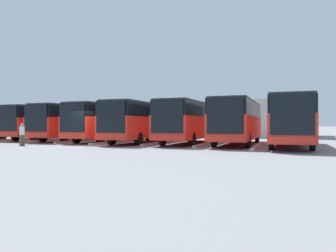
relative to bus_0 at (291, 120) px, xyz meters
The scene contains 18 objects.
ground_plane 14.61m from the bus_0, 21.01° to the left, with size 600.00×600.00×0.00m, color gray.
bus_0 is the anchor object (origin of this frame).
curb_divider_0 3.08m from the bus_0, 40.36° to the left, with size 0.24×6.95×0.15m, color #B2B2AD.
bus_1 3.96m from the bus_0, 12.62° to the right, with size 3.78×11.34×3.27m.
curb_divider_1 6.11m from the bus_0, ahead, with size 0.24×6.95×0.15m, color #B2B2AD.
bus_2 7.77m from the bus_0, ahead, with size 3.78×11.34×3.27m.
curb_divider_2 9.86m from the bus_0, ahead, with size 0.24×6.95×0.15m, color #B2B2AD.
bus_3 11.60m from the bus_0, ahead, with size 3.78×11.34×3.27m.
curb_divider_3 13.75m from the bus_0, ahead, with size 0.24×6.95×0.15m, color #B2B2AD.
bus_4 15.47m from the bus_0, ahead, with size 3.78×11.34×3.27m.
curb_divider_4 17.53m from the bus_0, ahead, with size 0.24×6.95×0.15m, color #B2B2AD.
bus_5 19.34m from the bus_0, ahead, with size 3.78×11.34×3.27m.
curb_divider_5 21.37m from the bus_0, ahead, with size 0.24×6.95×0.15m, color #B2B2AD.
bus_6 23.21m from the bus_0, ahead, with size 3.78×11.34×3.27m.
curb_divider_6 25.21m from the bus_0, ahead, with size 0.24×6.95×0.15m, color #B2B2AD.
bus_7 27.07m from the bus_0, ahead, with size 3.78×11.34×3.27m.
pedestrian 18.90m from the bus_0, 23.13° to the left, with size 0.44×0.44×1.60m.
station_building 23.43m from the bus_0, 54.71° to the right, with size 28.69×14.37×4.36m.
Camera 1 is at (-16.04, 18.45, 1.50)m, focal length 35.00 mm.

